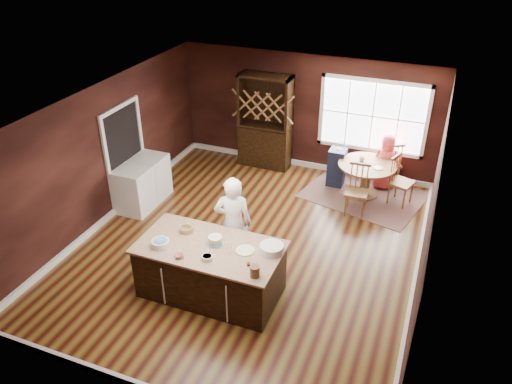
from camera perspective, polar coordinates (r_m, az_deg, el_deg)
room_shell at (r=8.61m, az=-0.81°, el=1.21°), size 7.00×7.00×7.00m
window at (r=11.27m, az=13.19°, el=8.45°), size 2.36×0.10×1.66m
doorway at (r=10.56m, az=-14.67°, el=3.94°), size 0.08×1.26×2.13m
kitchen_island at (r=8.07m, az=-5.20°, el=-8.94°), size 2.26×1.18×0.92m
dining_table at (r=10.87m, az=12.49°, el=2.11°), size 1.22×1.22×0.75m
baker at (r=8.35m, az=-2.63°, el=-3.66°), size 0.73×0.59×1.75m
layer_cake at (r=7.79m, az=-4.68°, el=-5.51°), size 0.30×0.30×0.12m
bowl_blue at (r=7.85m, az=-10.86°, el=-5.79°), size 0.27×0.27×0.11m
bowl_yellow at (r=8.13m, az=-7.95°, el=-4.23°), size 0.22×0.22×0.08m
bowl_pink at (r=7.59m, az=-8.79°, el=-7.25°), size 0.14×0.14×0.05m
bowl_olive at (r=7.50m, az=-5.60°, el=-7.46°), size 0.17×0.17×0.06m
drinking_glass at (r=7.59m, az=-3.07°, el=-6.45°), size 0.07×0.07×0.15m
dinner_plate at (r=7.64m, az=-1.25°, el=-6.69°), size 0.29×0.29×0.02m
white_tub at (r=7.60m, az=1.80°, el=-6.47°), size 0.37×0.37×0.13m
stoneware_crock at (r=7.13m, az=-0.14°, el=-9.06°), size 0.14×0.14×0.17m
toy_figurine at (r=7.34m, az=-0.88°, el=-8.14°), size 0.05×0.05×0.09m
rug at (r=11.12m, az=12.19°, el=-0.30°), size 2.77×2.38×0.01m
chair_east at (r=10.74m, az=16.35°, el=1.25°), size 0.56×0.57×1.09m
chair_south at (r=10.18m, az=11.43°, el=0.19°), size 0.47×0.45×1.07m
chair_north at (r=11.53m, az=15.05°, el=3.34°), size 0.58×0.58×1.03m
seated_woman at (r=11.25m, az=14.64°, el=3.39°), size 0.69×0.51×1.27m
high_chair at (r=11.22m, az=9.20°, el=2.88°), size 0.36×0.36×0.90m
toddler at (r=11.17m, az=9.20°, el=4.82°), size 0.18×0.14×0.26m
table_plate at (r=10.65m, az=13.81°, el=2.69°), size 0.20×0.20×0.02m
table_cup at (r=10.87m, az=12.01°, el=3.71°), size 0.12×0.12×0.09m
hutch at (r=11.72m, az=1.06°, el=8.05°), size 1.21×0.50×2.22m
washer at (r=10.41m, az=-13.77°, el=0.19°), size 0.65×0.63×0.94m
dryer at (r=10.86m, az=-11.92°, el=1.75°), size 0.64×0.62×0.93m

